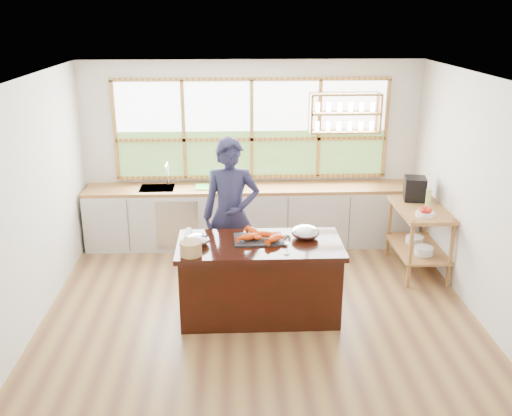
{
  "coord_description": "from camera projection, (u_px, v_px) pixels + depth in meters",
  "views": [
    {
      "loc": [
        -0.29,
        -6.08,
        3.37
      ],
      "look_at": [
        -0.03,
        0.15,
        1.19
      ],
      "focal_mm": 40.0,
      "sensor_mm": 36.0,
      "label": 1
    }
  ],
  "objects": [
    {
      "name": "wicker_basket",
      "position": [
        191.0,
        249.0,
        6.04
      ],
      "size": [
        0.24,
        0.24,
        0.15
      ],
      "primitive_type": "cylinder",
      "color": "#A4884A",
      "rests_on": "island"
    },
    {
      "name": "mixing_bowl_left",
      "position": [
        197.0,
        240.0,
        6.31
      ],
      "size": [
        0.27,
        0.27,
        0.13
      ],
      "primitive_type": "ellipsoid",
      "color": "#B5B7BD",
      "rests_on": "island"
    },
    {
      "name": "lobster_pile",
      "position": [
        261.0,
        235.0,
        6.43
      ],
      "size": [
        0.52,
        0.44,
        0.08
      ],
      "color": "#E14E04",
      "rests_on": "slate_board"
    },
    {
      "name": "potted_plant",
      "position": [
        213.0,
        178.0,
        8.39
      ],
      "size": [
        0.13,
        0.09,
        0.24
      ],
      "primitive_type": "imported",
      "rotation": [
        0.0,
        0.0,
        -0.02
      ],
      "color": "slate",
      "rests_on": "back_counter"
    },
    {
      "name": "cutting_board",
      "position": [
        209.0,
        187.0,
        8.37
      ],
      "size": [
        0.4,
        0.3,
        0.01
      ],
      "primitive_type": "cube",
      "rotation": [
        0.0,
        0.0,
        -0.01
      ],
      "color": "green",
      "rests_on": "back_counter"
    },
    {
      "name": "slate_board",
      "position": [
        259.0,
        239.0,
        6.45
      ],
      "size": [
        0.56,
        0.42,
        0.02
      ],
      "primitive_type": "cube",
      "rotation": [
        0.0,
        0.0,
        0.03
      ],
      "color": "black",
      "rests_on": "island"
    },
    {
      "name": "parchment_roll",
      "position": [
        188.0,
        235.0,
        6.49
      ],
      "size": [
        0.08,
        0.3,
        0.08
      ],
      "primitive_type": "cylinder",
      "rotation": [
        1.57,
        0.0,
        0.0
      ],
      "color": "white",
      "rests_on": "island"
    },
    {
      "name": "fruit_bowl",
      "position": [
        425.0,
        212.0,
        7.2
      ],
      "size": [
        0.24,
        0.24,
        0.11
      ],
      "color": "silver",
      "rests_on": "right_shelf_unit"
    },
    {
      "name": "right_shelf_unit",
      "position": [
        420.0,
        229.0,
        7.59
      ],
      "size": [
        0.62,
        1.1,
        0.9
      ],
      "color": "olive",
      "rests_on": "ground_plane"
    },
    {
      "name": "cook",
      "position": [
        231.0,
        215.0,
        7.03
      ],
      "size": [
        0.73,
        0.5,
        1.94
      ],
      "primitive_type": "imported",
      "rotation": [
        0.0,
        0.0,
        -0.04
      ],
      "color": "#1E1F3C",
      "rests_on": "ground_plane"
    },
    {
      "name": "back_counter",
      "position": [
        251.0,
        215.0,
        8.54
      ],
      "size": [
        4.9,
        0.63,
        0.9
      ],
      "color": "#BAB7B0",
      "rests_on": "ground_plane"
    },
    {
      "name": "mixing_bowl_right",
      "position": [
        305.0,
        232.0,
        6.49
      ],
      "size": [
        0.32,
        0.32,
        0.16
      ],
      "primitive_type": "ellipsoid",
      "color": "#B5B7BD",
      "rests_on": "island"
    },
    {
      "name": "room_shell",
      "position": [
        259.0,
        154.0,
        6.77
      ],
      "size": [
        5.02,
        4.52,
        2.71
      ],
      "color": "silver",
      "rests_on": "ground_plane"
    },
    {
      "name": "wine_bottle",
      "position": [
        428.0,
        200.0,
        7.38
      ],
      "size": [
        0.08,
        0.08,
        0.28
      ],
      "primitive_type": "cylinder",
      "rotation": [
        0.0,
        0.0,
        -0.15
      ],
      "color": "#A8B35D",
      "rests_on": "right_shelf_unit"
    },
    {
      "name": "ground_plane",
      "position": [
        259.0,
        305.0,
        6.86
      ],
      "size": [
        5.0,
        5.0,
        0.0
      ],
      "primitive_type": "plane",
      "color": "olive"
    },
    {
      "name": "wine_glass",
      "position": [
        287.0,
        240.0,
        6.03
      ],
      "size": [
        0.08,
        0.08,
        0.22
      ],
      "color": "white",
      "rests_on": "island"
    },
    {
      "name": "espresso_machine",
      "position": [
        415.0,
        189.0,
        7.77
      ],
      "size": [
        0.33,
        0.35,
        0.32
      ],
      "primitive_type": "cube",
      "rotation": [
        0.0,
        0.0,
        -0.19
      ],
      "color": "black",
      "rests_on": "right_shelf_unit"
    },
    {
      "name": "island",
      "position": [
        260.0,
        279.0,
        6.52
      ],
      "size": [
        1.85,
        0.9,
        0.9
      ],
      "color": "black",
      "rests_on": "ground_plane"
    }
  ]
}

